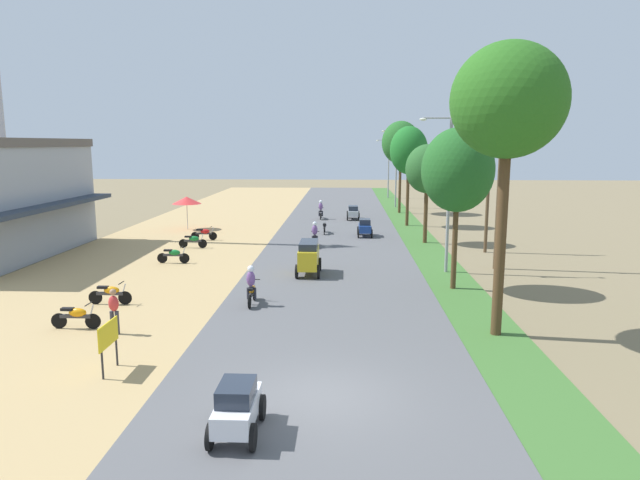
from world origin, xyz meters
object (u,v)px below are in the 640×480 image
object	(u,v)px
parked_motorbike_third	(174,254)
motorbike_foreground_rider	(252,286)
motorbike_ahead_second	(315,235)
motorbike_ahead_fourth	(321,210)
parked_motorbike_fifth	(204,233)
streetlamp_mid	(396,163)
median_tree_nearest	(508,103)
median_tree_fifth	(401,143)
pedestrian_on_shoulder	(114,309)
parked_motorbike_second	(111,293)
parked_motorbike_fourth	(193,240)
car_hatchback_white	(237,406)
motorbike_ahead_third	(325,227)
utility_pole_near	(488,183)
car_sedan_silver	(353,212)
median_tree_fourth	(409,151)
streetlamp_far	(389,164)
streetlamp_near	(449,183)
vendor_umbrella	(187,200)
median_tree_third	(427,169)
street_signboard	(108,338)
car_van_yellow	(309,256)
parked_motorbike_nearest	(76,315)
median_tree_second	(458,171)
utility_pole_far	(499,177)
car_hatchback_blue	(365,227)

from	to	relation	value
parked_motorbike_third	motorbike_foreground_rider	distance (m)	9.73
motorbike_ahead_second	motorbike_ahead_fourth	distance (m)	13.46
parked_motorbike_fifth	streetlamp_mid	bearing A→B (deg)	54.44
median_tree_nearest	streetlamp_mid	distance (m)	39.53
median_tree_fifth	motorbike_ahead_fourth	world-z (taller)	median_tree_fifth
motorbike_foreground_rider	pedestrian_on_shoulder	bearing A→B (deg)	-138.08
parked_motorbike_second	parked_motorbike_fourth	xyz separation A→B (m)	(0.01, 12.70, 0.00)
median_tree_fifth	car_hatchback_white	size ratio (longest dim) A/B	4.30
motorbike_ahead_third	motorbike_ahead_fourth	xyz separation A→B (m)	(-0.62, 7.90, 0.28)
utility_pole_near	car_sedan_silver	bearing A→B (deg)	119.04
utility_pole_near	motorbike_ahead_fourth	xyz separation A→B (m)	(-10.73, 14.35, -3.38)
median_tree_fourth	motorbike_ahead_second	size ratio (longest dim) A/B	4.39
streetlamp_far	utility_pole_near	bearing A→B (deg)	-84.36
parked_motorbike_fifth	median_tree_fourth	world-z (taller)	median_tree_fourth
streetlamp_near	car_hatchback_white	bearing A→B (deg)	-114.45
motorbike_foreground_rider	vendor_umbrella	bearing A→B (deg)	112.35
median_tree_third	streetlamp_mid	world-z (taller)	streetlamp_mid
streetlamp_far	vendor_umbrella	bearing A→B (deg)	-123.40
street_signboard	median_tree_fourth	size ratio (longest dim) A/B	0.19
pedestrian_on_shoulder	streetlamp_near	xyz separation A→B (m)	(13.20, 10.20, 3.66)
street_signboard	car_sedan_silver	xyz separation A→B (m)	(7.49, 33.45, -0.37)
motorbike_ahead_second	motorbike_ahead_fourth	xyz separation A→B (m)	(-0.20, 13.46, 0.00)
motorbike_ahead_second	parked_motorbike_fourth	bearing A→B (deg)	-175.90
street_signboard	streetlamp_near	bearing A→B (deg)	48.27
parked_motorbike_fifth	parked_motorbike_third	bearing A→B (deg)	-88.68
car_van_yellow	motorbike_ahead_second	bearing A→B (deg)	90.71
streetlamp_far	car_van_yellow	distance (m)	41.76
parked_motorbike_fifth	parked_motorbike_nearest	bearing A→B (deg)	-89.83
pedestrian_on_shoulder	car_van_yellow	size ratio (longest dim) A/B	0.67
median_tree_second	utility_pole_near	world-z (taller)	utility_pole_near
utility_pole_far	motorbike_foreground_rider	xyz separation A→B (m)	(-11.81, -7.58, -4.04)
median_tree_nearest	streetlamp_near	world-z (taller)	median_tree_nearest
parked_motorbike_fifth	vendor_umbrella	size ratio (longest dim) A/B	0.71
utility_pole_near	median_tree_nearest	bearing A→B (deg)	-102.32
street_signboard	median_tree_nearest	xyz separation A→B (m)	(12.05, 3.84, 6.81)
motorbike_foreground_rider	motorbike_ahead_fourth	xyz separation A→B (m)	(1.69, 26.54, 0.00)
car_hatchback_white	utility_pole_far	bearing A→B (deg)	59.83
pedestrian_on_shoulder	car_sedan_silver	xyz separation A→B (m)	(8.68, 30.19, -0.22)
car_sedan_silver	parked_motorbike_second	bearing A→B (deg)	-111.20
parked_motorbike_nearest	car_hatchback_blue	size ratio (longest dim) A/B	0.90
parked_motorbike_third	street_signboard	size ratio (longest dim) A/B	1.20
median_tree_third	car_van_yellow	distance (m)	12.60
utility_pole_far	motorbike_ahead_second	distance (m)	12.04
parked_motorbike_second	car_hatchback_white	size ratio (longest dim) A/B	0.90
pedestrian_on_shoulder	car_sedan_silver	distance (m)	31.41
median_tree_fourth	vendor_umbrella	bearing A→B (deg)	-170.74
car_hatchback_blue	car_sedan_silver	xyz separation A→B (m)	(-0.70, 9.01, -0.01)
streetlamp_mid	utility_pole_far	size ratio (longest dim) A/B	0.85
utility_pole_near	median_tree_fourth	bearing A→B (deg)	108.48
street_signboard	median_tree_third	world-z (taller)	median_tree_third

